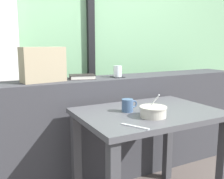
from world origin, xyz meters
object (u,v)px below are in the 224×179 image
Objects in this scene: soup_bowl at (153,112)px; fork_utensil at (135,126)px; throw_pillow at (43,65)px; ceramic_mug at (128,105)px; breakfast_table at (148,130)px; juice_glass at (118,72)px; coaster_square at (118,77)px; closed_book at (82,77)px.

soup_bowl reaches higher than fork_utensil.
throw_pillow reaches higher than ceramic_mug.
breakfast_table is 0.23m from ceramic_mug.
fork_utensil is (-0.33, -0.79, -0.21)m from juice_glass.
coaster_square reaches higher than breakfast_table.
juice_glass is at bearing -2.59° from throw_pillow.
closed_book is (-0.24, 0.60, 0.31)m from breakfast_table.
coaster_square is at bearing 79.90° from soup_bowl.
throw_pillow is (-0.62, 0.03, 0.13)m from coaster_square.
throw_pillow reaches higher than fork_utensil.
juice_glass is 0.55× the size of fork_utensil.
coaster_square is at bearing 68.59° from ceramic_mug.
juice_glass is 0.83× the size of ceramic_mug.
soup_bowl is 0.99× the size of fork_utensil.
fork_utensil is 1.50× the size of ceramic_mug.
breakfast_table is at bearing 65.11° from soup_bowl.
breakfast_table is 5.52× the size of fork_utensil.
coaster_square reaches higher than ceramic_mug.
coaster_square is 0.55m from ceramic_mug.
throw_pillow is at bearing 177.41° from coaster_square.
ceramic_mug is (-0.19, -0.49, -0.17)m from juice_glass.
coaster_square is 0.04m from juice_glass.
juice_glass is 0.31m from closed_book.
throw_pillow is at bearing 134.61° from breakfast_table.
ceramic_mug is at bearing -111.41° from juice_glass.
throw_pillow reaches higher than closed_book.
soup_bowl is (0.18, -0.73, -0.15)m from closed_book.
fork_utensil is at bearing -113.98° from ceramic_mug.
ceramic_mug is (0.43, -0.52, -0.25)m from throw_pillow.
soup_bowl is 0.19m from ceramic_mug.
ceramic_mug is at bearing 112.29° from soup_bowl.
coaster_square reaches higher than soup_bowl.
closed_book is 1.41× the size of soup_bowl.
coaster_square is 1.06× the size of juice_glass.
coaster_square is at bearing -9.88° from closed_book.
juice_glass reaches higher than breakfast_table.
ceramic_mug is (-0.14, 0.05, 0.18)m from breakfast_table.
throw_pillow is 0.90m from soup_bowl.
ceramic_mug is at bearing 160.54° from breakfast_table.
breakfast_table is 3.94× the size of closed_book.
breakfast_table is 0.64m from juice_glass.
soup_bowl is 1.50× the size of ceramic_mug.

